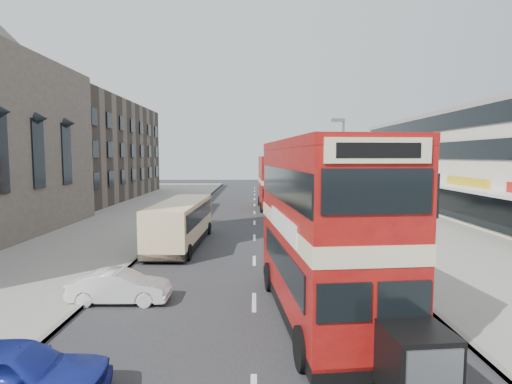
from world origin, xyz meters
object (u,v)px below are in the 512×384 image
(bus_main, at_px, (323,229))
(car_left_near, at_px, (10,374))
(car_left_front, at_px, (120,287))
(car_right_a, at_px, (324,225))
(car_right_c, at_px, (304,199))
(bus_second, at_px, (273,182))
(street_lamp, at_px, (342,164))
(cyclist, at_px, (301,216))
(car_right_b, at_px, (308,213))
(pedestrian_far, at_px, (344,198))
(pedestrian_near, at_px, (375,223))
(coach, at_px, (181,221))

(bus_main, distance_m, car_left_near, 9.20)
(car_left_front, bearing_deg, car_left_near, 177.03)
(car_right_a, bearing_deg, car_right_c, 171.16)
(bus_second, distance_m, car_left_near, 34.12)
(car_left_front, bearing_deg, street_lamp, -35.68)
(bus_main, xyz_separation_m, cyclist, (1.33, 17.81, -2.24))
(car_right_b, relative_size, pedestrian_far, 2.50)
(car_right_b, relative_size, pedestrian_near, 2.27)
(bus_second, bearing_deg, pedestrian_far, -178.49)
(coach, bearing_deg, bus_main, -57.05)
(street_lamp, distance_m, car_right_b, 5.70)
(coach, bearing_deg, car_left_near, -91.05)
(bus_second, height_order, car_right_b, bus_second)
(car_left_near, distance_m, car_right_b, 27.29)
(coach, bearing_deg, bus_second, 72.25)
(car_right_b, relative_size, cyclist, 2.06)
(car_right_c, bearing_deg, car_right_a, 0.79)
(coach, relative_size, car_left_front, 2.60)
(car_right_a, relative_size, pedestrian_near, 2.46)
(bus_main, distance_m, car_right_c, 30.87)
(car_right_a, relative_size, car_right_c, 1.06)
(car_left_near, xyz_separation_m, pedestrian_far, (14.45, 33.74, 0.31))
(bus_second, bearing_deg, cyclist, 97.62)
(car_right_c, bearing_deg, bus_second, -55.16)
(car_right_a, bearing_deg, pedestrian_near, 52.35)
(car_right_a, bearing_deg, pedestrian_far, 156.13)
(pedestrian_far, distance_m, cyclist, 12.44)
(car_left_near, height_order, car_right_a, car_left_near)
(car_left_near, distance_m, cyclist, 24.31)
(car_right_c, height_order, pedestrian_near, pedestrian_near)
(car_left_near, xyz_separation_m, car_right_a, (9.91, 19.07, -0.03))
(car_right_b, distance_m, car_right_c, 10.01)
(bus_main, bearing_deg, car_right_b, -101.67)
(street_lamp, xyz_separation_m, bus_second, (-4.68, 11.09, -2.08))
(car_left_near, bearing_deg, bus_main, -61.21)
(coach, xyz_separation_m, cyclist, (7.98, 6.74, -0.70))
(street_lamp, relative_size, cyclist, 3.85)
(pedestrian_near, bearing_deg, car_left_front, 24.40)
(bus_main, relative_size, car_left_near, 2.50)
(bus_second, distance_m, car_right_a, 14.68)
(bus_main, bearing_deg, pedestrian_far, -109.22)
(bus_main, distance_m, pedestrian_far, 29.78)
(bus_second, relative_size, pedestrian_far, 5.38)
(bus_main, xyz_separation_m, pedestrian_far, (6.97, 28.89, -1.97))
(coach, relative_size, pedestrian_far, 5.38)
(car_left_near, bearing_deg, car_right_c, -20.69)
(coach, height_order, car_right_a, coach)
(car_right_b, height_order, cyclist, cyclist)
(street_lamp, xyz_separation_m, cyclist, (-2.93, 0.42, -4.03))
(car_left_front, xyz_separation_m, pedestrian_near, (12.57, 11.04, 0.51))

